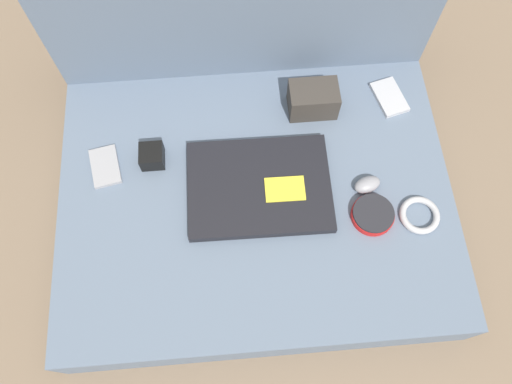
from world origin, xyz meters
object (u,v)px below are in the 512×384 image
Objects in this scene: phone_silver at (105,167)px; speaker_puck at (373,215)px; computer_mouse at (367,184)px; phone_black at (389,97)px; camera_pouch at (313,99)px; charger_brick at (152,156)px; laptop at (259,187)px.

speaker_puck is at bearing -26.95° from phone_silver.
speaker_puck reaches higher than phone_silver.
computer_mouse is 0.07m from speaker_puck.
speaker_puck is 0.83× the size of phone_black.
camera_pouch is 2.06× the size of charger_brick.
computer_mouse is 0.62× the size of phone_black.
phone_silver is 0.52m from camera_pouch.
laptop is at bearing -21.02° from charger_brick.
speaker_puck is 0.83× the size of camera_pouch.
phone_black reaches higher than phone_silver.
camera_pouch is at bearing 108.66° from speaker_puck.
computer_mouse reaches higher than speaker_puck.
camera_pouch reaches higher than laptop.
phone_black is 0.20m from camera_pouch.
laptop is at bearing -24.27° from phone_silver.
laptop is 0.37m from phone_silver.
computer_mouse is at bearing -20.23° from phone_silver.
camera_pouch is at bearing 2.75° from phone_silver.
phone_black is 0.99× the size of camera_pouch.
charger_brick is at bearing -6.08° from phone_silver.
speaker_puck is 0.63m from phone_silver.
speaker_puck is at bearing -20.37° from charger_brick.
speaker_puck is 0.32m from phone_black.
charger_brick reaches higher than phone_silver.
phone_black is 2.04× the size of charger_brick.
laptop is 5.80× the size of charger_brick.
camera_pouch is (-0.10, 0.22, 0.02)m from computer_mouse.
laptop is 4.62× the size of computer_mouse.
camera_pouch reaches higher than phone_silver.
camera_pouch is at bearing 16.18° from charger_brick.
laptop is 0.26m from speaker_puck.
charger_brick reaches higher than phone_black.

